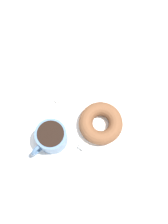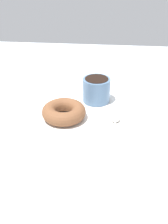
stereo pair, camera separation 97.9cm
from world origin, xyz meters
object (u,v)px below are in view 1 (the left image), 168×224
object	(u,v)px
coffee_cup	(51,137)
sugar_cube	(83,146)
spoon	(62,93)
donut	(101,123)

from	to	relation	value
coffee_cup	sugar_cube	world-z (taller)	coffee_cup
sugar_cube	spoon	bearing A→B (deg)	56.35
sugar_cube	donut	bearing A→B (deg)	-2.46
coffee_cup	spoon	bearing A→B (deg)	25.20
coffee_cup	sugar_cube	distance (cm)	8.58
donut	spoon	distance (cm)	13.53
donut	sugar_cube	distance (cm)	7.51
coffee_cup	spoon	size ratio (longest dim) A/B	0.90
coffee_cup	sugar_cube	size ratio (longest dim) A/B	6.01
coffee_cup	donut	bearing A→B (deg)	-36.63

